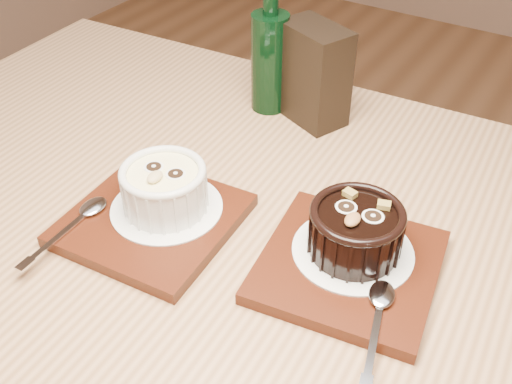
% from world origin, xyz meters
% --- Properties ---
extents(table, '(1.25, 0.87, 0.75)m').
position_xyz_m(table, '(0.03, -0.05, 0.66)').
color(table, '#8F633E').
rests_on(table, ground).
extents(tray_left, '(0.19, 0.19, 0.01)m').
position_xyz_m(tray_left, '(-0.08, -0.09, 0.76)').
color(tray_left, '#45190B').
rests_on(tray_left, table).
extents(doily_left, '(0.13, 0.13, 0.00)m').
position_xyz_m(doily_left, '(-0.07, -0.07, 0.77)').
color(doily_left, white).
rests_on(doily_left, tray_left).
extents(ramekin_white, '(0.10, 0.10, 0.06)m').
position_xyz_m(ramekin_white, '(-0.07, -0.07, 0.80)').
color(ramekin_white, white).
rests_on(ramekin_white, doily_left).
extents(spoon_left, '(0.03, 0.14, 0.01)m').
position_xyz_m(spoon_left, '(-0.14, -0.15, 0.77)').
color(spoon_left, silver).
rests_on(spoon_left, tray_left).
extents(tray_right, '(0.20, 0.20, 0.01)m').
position_xyz_m(tray_right, '(0.14, -0.03, 0.76)').
color(tray_right, '#45190B').
rests_on(tray_right, table).
extents(doily_right, '(0.13, 0.13, 0.00)m').
position_xyz_m(doily_right, '(0.14, -0.02, 0.77)').
color(doily_right, white).
rests_on(doily_right, tray_right).
extents(ramekin_dark, '(0.10, 0.10, 0.06)m').
position_xyz_m(ramekin_dark, '(0.14, -0.02, 0.80)').
color(ramekin_dark, black).
rests_on(ramekin_dark, doily_right).
extents(spoon_right, '(0.06, 0.14, 0.01)m').
position_xyz_m(spoon_right, '(0.20, -0.09, 0.77)').
color(spoon_right, silver).
rests_on(spoon_right, tray_right).
extents(condiment_stand, '(0.12, 0.09, 0.14)m').
position_xyz_m(condiment_stand, '(-0.04, 0.22, 0.82)').
color(condiment_stand, black).
rests_on(condiment_stand, table).
extents(green_bottle, '(0.05, 0.05, 0.20)m').
position_xyz_m(green_bottle, '(-0.11, 0.22, 0.83)').
color(green_bottle, black).
rests_on(green_bottle, table).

